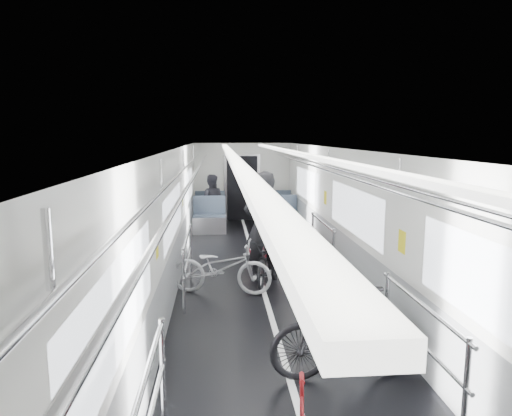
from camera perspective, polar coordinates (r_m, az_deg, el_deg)
The scene contains 8 objects.
car_shell at distance 9.18m, azimuth -0.02°, elevation -0.37°, with size 3.02×14.01×2.41m.
bike_left_far at distance 7.70m, azimuth -4.40°, elevation -7.41°, with size 0.60×1.71×0.90m, color #A5A6AA.
bike_right_near at distance 5.20m, azimuth 11.43°, elevation -15.10°, with size 0.49×1.72×1.03m, color black.
bike_right_mid at distance 8.61m, azimuth 4.07°, elevation -5.89°, with size 0.55×1.57×0.82m, color #A0A0A4.
bike_right_far at distance 9.88m, azimuth 3.33°, elevation -3.47°, with size 0.46×1.63×0.98m, color #A71423.
bike_aisle at distance 8.33m, azimuth 1.42°, elevation -6.38°, with size 0.55×1.57×0.82m, color black.
person_standing at distance 8.29m, azimuth 0.92°, elevation -2.27°, with size 0.73×0.48×2.01m, color black.
person_seated at distance 13.12m, azimuth -5.62°, elevation 0.86°, with size 0.75×0.58×1.54m, color #29282F.
Camera 1 is at (-0.75, -7.24, 2.63)m, focal length 32.00 mm.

